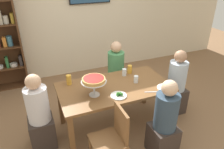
{
  "coord_description": "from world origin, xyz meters",
  "views": [
    {
      "loc": [
        -1.08,
        -2.54,
        2.38
      ],
      "look_at": [
        0.0,
        0.1,
        0.89
      ],
      "focal_mm": 34.59,
      "sensor_mm": 36.0,
      "label": 1
    }
  ],
  "objects_px": {
    "beer_glass_amber_tall": "(69,80)",
    "diner_near_right": "(164,124)",
    "salad_plate_far_diner": "(119,95)",
    "water_glass_clear_far": "(136,79)",
    "beer_glass_amber_short": "(130,69)",
    "cutlery_fork_near": "(151,92)",
    "cutlery_knife_near": "(97,77)",
    "diner_head_west": "(40,117)",
    "water_glass_clear_near": "(124,72)",
    "diner_far_right": "(116,75)",
    "chair_near_left": "(113,137)",
    "deep_dish_pizza_stand": "(94,81)",
    "beer_glass_amber_spare": "(99,82)",
    "salad_plate_near_diner": "(166,88)",
    "dining_table": "(115,91)",
    "diner_head_east": "(176,87)"
  },
  "relations": [
    {
      "from": "beer_glass_amber_short",
      "to": "diner_far_right",
      "type": "bearing_deg",
      "value": 97.14
    },
    {
      "from": "salad_plate_far_diner",
      "to": "beer_glass_amber_spare",
      "type": "distance_m",
      "value": 0.39
    },
    {
      "from": "deep_dish_pizza_stand",
      "to": "cutlery_knife_near",
      "type": "distance_m",
      "value": 0.55
    },
    {
      "from": "diner_head_west",
      "to": "water_glass_clear_near",
      "type": "bearing_deg",
      "value": 10.14
    },
    {
      "from": "cutlery_fork_near",
      "to": "cutlery_knife_near",
      "type": "height_order",
      "value": "same"
    },
    {
      "from": "cutlery_fork_near",
      "to": "cutlery_knife_near",
      "type": "xyz_separation_m",
      "value": [
        -0.57,
        0.7,
        0.0
      ]
    },
    {
      "from": "chair_near_left",
      "to": "beer_glass_amber_spare",
      "type": "height_order",
      "value": "beer_glass_amber_spare"
    },
    {
      "from": "chair_near_left",
      "to": "cutlery_knife_near",
      "type": "relative_size",
      "value": 4.83
    },
    {
      "from": "chair_near_left",
      "to": "beer_glass_amber_short",
      "type": "distance_m",
      "value": 1.28
    },
    {
      "from": "salad_plate_near_diner",
      "to": "cutlery_knife_near",
      "type": "bearing_deg",
      "value": 139.83
    },
    {
      "from": "diner_far_right",
      "to": "salad_plate_far_diner",
      "type": "relative_size",
      "value": 5.05
    },
    {
      "from": "deep_dish_pizza_stand",
      "to": "water_glass_clear_near",
      "type": "xyz_separation_m",
      "value": [
        0.63,
        0.37,
        -0.17
      ]
    },
    {
      "from": "salad_plate_far_diner",
      "to": "water_glass_clear_far",
      "type": "xyz_separation_m",
      "value": [
        0.4,
        0.25,
        0.04
      ]
    },
    {
      "from": "diner_far_right",
      "to": "chair_near_left",
      "type": "height_order",
      "value": "diner_far_right"
    },
    {
      "from": "salad_plate_far_diner",
      "to": "deep_dish_pizza_stand",
      "type": "bearing_deg",
      "value": 152.83
    },
    {
      "from": "diner_head_west",
      "to": "chair_near_left",
      "type": "height_order",
      "value": "diner_head_west"
    },
    {
      "from": "diner_near_right",
      "to": "water_glass_clear_near",
      "type": "relative_size",
      "value": 9.76
    },
    {
      "from": "deep_dish_pizza_stand",
      "to": "cutlery_knife_near",
      "type": "xyz_separation_m",
      "value": [
        0.2,
        0.46,
        -0.22
      ]
    },
    {
      "from": "beer_glass_amber_short",
      "to": "water_glass_clear_near",
      "type": "height_order",
      "value": "beer_glass_amber_short"
    },
    {
      "from": "dining_table",
      "to": "diner_far_right",
      "type": "distance_m",
      "value": 0.85
    },
    {
      "from": "salad_plate_near_diner",
      "to": "beer_glass_amber_short",
      "type": "bearing_deg",
      "value": 112.66
    },
    {
      "from": "dining_table",
      "to": "beer_glass_amber_spare",
      "type": "bearing_deg",
      "value": 159.28
    },
    {
      "from": "water_glass_clear_far",
      "to": "salad_plate_near_diner",
      "type": "bearing_deg",
      "value": -45.0
    },
    {
      "from": "diner_head_west",
      "to": "beer_glass_amber_tall",
      "type": "distance_m",
      "value": 0.67
    },
    {
      "from": "salad_plate_near_diner",
      "to": "water_glass_clear_near",
      "type": "xyz_separation_m",
      "value": [
        -0.39,
        0.6,
        0.05
      ]
    },
    {
      "from": "diner_head_west",
      "to": "diner_near_right",
      "type": "bearing_deg",
      "value": -27.35
    },
    {
      "from": "chair_near_left",
      "to": "deep_dish_pizza_stand",
      "type": "xyz_separation_m",
      "value": [
        -0.03,
        0.6,
        0.48
      ]
    },
    {
      "from": "diner_head_west",
      "to": "salad_plate_far_diner",
      "type": "relative_size",
      "value": 5.05
    },
    {
      "from": "beer_glass_amber_spare",
      "to": "salad_plate_near_diner",
      "type": "bearing_deg",
      "value": -25.25
    },
    {
      "from": "dining_table",
      "to": "diner_head_west",
      "type": "xyz_separation_m",
      "value": [
        -1.11,
        0.01,
        -0.16
      ]
    },
    {
      "from": "diner_near_right",
      "to": "beer_glass_amber_spare",
      "type": "distance_m",
      "value": 1.09
    },
    {
      "from": "chair_near_left",
      "to": "water_glass_clear_far",
      "type": "xyz_separation_m",
      "value": [
        0.67,
        0.69,
        0.31
      ]
    },
    {
      "from": "salad_plate_near_diner",
      "to": "beer_glass_amber_short",
      "type": "xyz_separation_m",
      "value": [
        -0.27,
        0.65,
        0.05
      ]
    },
    {
      "from": "beer_glass_amber_tall",
      "to": "diner_near_right",
      "type": "bearing_deg",
      "value": -47.22
    },
    {
      "from": "cutlery_knife_near",
      "to": "beer_glass_amber_spare",
      "type": "bearing_deg",
      "value": 82.91
    },
    {
      "from": "diner_head_east",
      "to": "cutlery_fork_near",
      "type": "distance_m",
      "value": 0.82
    },
    {
      "from": "beer_glass_amber_spare",
      "to": "cutlery_knife_near",
      "type": "relative_size",
      "value": 0.87
    },
    {
      "from": "beer_glass_amber_short",
      "to": "diner_head_east",
      "type": "bearing_deg",
      "value": -24.61
    },
    {
      "from": "diner_near_right",
      "to": "salad_plate_far_diner",
      "type": "bearing_deg",
      "value": 41.24
    },
    {
      "from": "diner_head_east",
      "to": "salad_plate_near_diner",
      "type": "bearing_deg",
      "value": 34.74
    },
    {
      "from": "diner_far_right",
      "to": "salad_plate_far_diner",
      "type": "height_order",
      "value": "diner_far_right"
    },
    {
      "from": "diner_head_west",
      "to": "dining_table",
      "type": "bearing_deg",
      "value": -0.55
    },
    {
      "from": "water_glass_clear_near",
      "to": "diner_far_right",
      "type": "bearing_deg",
      "value": 82.38
    },
    {
      "from": "diner_head_east",
      "to": "deep_dish_pizza_stand",
      "type": "xyz_separation_m",
      "value": [
        -1.48,
        -0.09,
        0.47
      ]
    },
    {
      "from": "water_glass_clear_near",
      "to": "cutlery_fork_near",
      "type": "relative_size",
      "value": 0.65
    },
    {
      "from": "beer_glass_amber_short",
      "to": "cutlery_fork_near",
      "type": "height_order",
      "value": "beer_glass_amber_short"
    },
    {
      "from": "dining_table",
      "to": "deep_dish_pizza_stand",
      "type": "distance_m",
      "value": 0.48
    },
    {
      "from": "diner_far_right",
      "to": "diner_near_right",
      "type": "relative_size",
      "value": 1.0
    },
    {
      "from": "salad_plate_near_diner",
      "to": "salad_plate_far_diner",
      "type": "distance_m",
      "value": 0.72
    },
    {
      "from": "water_glass_clear_near",
      "to": "cutlery_fork_near",
      "type": "height_order",
      "value": "water_glass_clear_near"
    }
  ]
}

